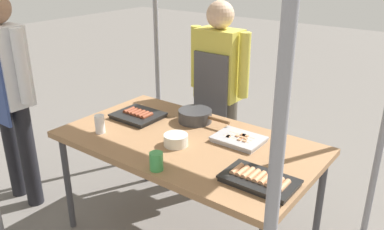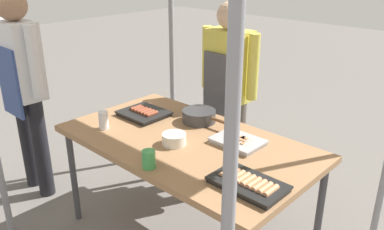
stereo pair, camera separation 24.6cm
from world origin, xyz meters
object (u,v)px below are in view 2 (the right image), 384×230
stall_table (187,147)px  tray_grilled_sausages (144,113)px  cooking_wok (199,116)px  drink_cup_near_edge (104,120)px  customer_nearby (23,80)px  vendor_woman (228,84)px  tray_meat_skewers (238,141)px  drink_cup_by_wok (149,159)px  tray_pork_links (248,183)px  condiment_bowl (174,139)px

stall_table → tray_grilled_sausages: tray_grilled_sausages is taller
cooking_wok → drink_cup_near_edge: size_ratio=3.25×
customer_nearby → cooking_wok: bearing=28.6°
vendor_woman → customer_nearby: 1.54m
drink_cup_near_edge → vendor_woman: 1.02m
tray_meat_skewers → cooking_wok: (-0.40, 0.09, 0.03)m
drink_cup_by_wok → customer_nearby: customer_nearby is taller
tray_pork_links → tray_grilled_sausages: bearing=166.8°
tray_grilled_sausages → condiment_bowl: 0.51m
tray_meat_skewers → cooking_wok: cooking_wok is taller
condiment_bowl → cooking_wok: bearing=108.7°
tray_meat_skewers → stall_table: bearing=-147.8°
condiment_bowl → drink_cup_by_wok: size_ratio=1.46×
stall_table → drink_cup_by_wok: (0.09, -0.39, 0.10)m
condiment_bowl → drink_cup_by_wok: bearing=-70.4°
tray_meat_skewers → drink_cup_near_edge: (-0.78, -0.42, 0.04)m
tray_pork_links → cooking_wok: cooking_wok is taller
condiment_bowl → customer_nearby: 1.35m
tray_meat_skewers → customer_nearby: 1.70m
cooking_wok → drink_cup_by_wok: drink_cup_by_wok is taller
tray_grilled_sausages → condiment_bowl: bearing=-19.7°
stall_table → cooking_wok: cooking_wok is taller
vendor_woman → condiment_bowl: bearing=106.7°
drink_cup_by_wok → cooking_wok: bearing=109.1°
tray_grilled_sausages → tray_pork_links: 1.12m
stall_table → condiment_bowl: condiment_bowl is taller
tray_pork_links → customer_nearby: customer_nearby is taller
cooking_wok → drink_cup_by_wok: bearing=-70.9°
tray_pork_links → condiment_bowl: size_ratio=2.54×
drink_cup_by_wok → vendor_woman: (-0.35, 1.12, 0.08)m
stall_table → tray_grilled_sausages: 0.50m
tray_pork_links → stall_table: bearing=163.1°
cooking_wok → vendor_woman: (-0.13, 0.47, 0.09)m
tray_meat_skewers → condiment_bowl: 0.39m
tray_pork_links → vendor_woman: size_ratio=0.25×
cooking_wok → tray_pork_links: bearing=-31.4°
stall_table → tray_pork_links: tray_pork_links is taller
stall_table → drink_cup_near_edge: size_ratio=13.39×
drink_cup_by_wok → drink_cup_near_edge: bearing=167.2°
stall_table → customer_nearby: size_ratio=1.00×
condiment_bowl → vendor_woman: 0.87m
tray_meat_skewers → drink_cup_by_wok: size_ratio=2.96×
tray_grilled_sausages → drink_cup_near_edge: 0.33m
stall_table → cooking_wok: (-0.13, 0.26, 0.10)m
tray_meat_skewers → drink_cup_near_edge: bearing=-151.7°
condiment_bowl → drink_cup_by_wok: (0.10, -0.29, 0.02)m
vendor_woman → customer_nearby: customer_nearby is taller
tray_grilled_sausages → tray_pork_links: (1.09, -0.26, 0.00)m
stall_table → customer_nearby: (-1.32, -0.38, 0.25)m
drink_cup_near_edge → customer_nearby: customer_nearby is taller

